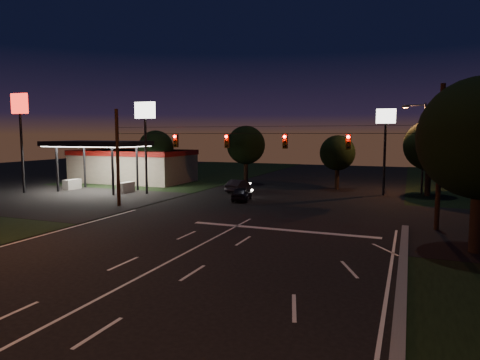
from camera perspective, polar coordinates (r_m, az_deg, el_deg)
The scene contains 17 objects.
ground at distance 18.24m, azimuth -14.51°, elevation -13.08°, with size 140.00×140.00×0.00m, color black.
cross_street_left at distance 42.94m, azimuth -23.50°, elevation -2.36°, with size 20.00×16.00×0.02m, color black.
stop_bar at distance 27.03m, azimuth 5.54°, elevation -6.60°, with size 12.00×0.50×0.01m, color silver.
utility_pole_right at distance 29.49m, azimuth 24.69°, elevation -6.08°, with size 0.30×0.30×9.00m, color black.
utility_pole_left at distance 36.94m, azimuth -15.81°, elevation -3.39°, with size 0.28×0.28×8.00m, color black.
signal_span at distance 30.59m, azimuth 2.04°, elevation 5.28°, with size 24.00×0.40×1.56m.
gas_station at distance 54.80m, azimuth -14.29°, elevation 2.18°, with size 14.20×16.10×5.25m.
pole_sign_left_near at distance 43.32m, azimuth -12.52°, elevation 7.33°, with size 2.20×0.30×9.10m.
pole_sign_left_far at distance 48.32m, azimuth -27.26°, elevation 7.41°, with size 2.00×0.30×10.00m.
pole_sign_right at distance 43.90m, azimuth 18.83°, elevation 6.16°, with size 1.80×0.30×8.40m.
street_light_right_far at distance 45.85m, azimuth 22.97°, elevation 4.74°, with size 2.20×0.35×9.00m.
tree_far_a at distance 52.30m, azimuth -11.06°, elevation 4.14°, with size 4.20×4.20×6.42m.
tree_far_b at distance 51.35m, azimuth 0.86°, elevation 4.61°, with size 4.60×4.60×6.98m.
tree_far_c at distance 47.55m, azimuth 12.91°, elevation 3.48°, with size 3.80×3.80×5.86m.
tree_far_d at distance 45.02m, azimuth 23.97°, elevation 4.16°, with size 4.80×4.80×7.30m.
car_oncoming_a at distance 38.51m, azimuth 0.22°, elevation -1.86°, with size 1.44×3.58×1.22m, color black.
car_oncoming_b at distance 44.22m, azimuth -0.25°, elevation -0.79°, with size 1.36×3.89×1.28m, color black.
Camera 1 is at (10.31, -13.84, 5.93)m, focal length 32.00 mm.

